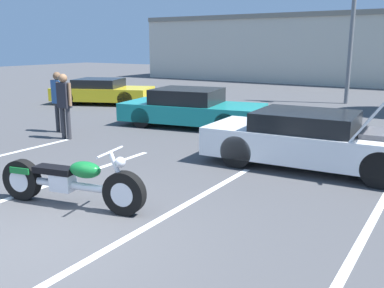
{
  "coord_description": "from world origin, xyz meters",
  "views": [
    {
      "loc": [
        4.45,
        -3.13,
        2.5
      ],
      "look_at": [
        0.58,
        3.01,
        0.8
      ],
      "focal_mm": 40.0,
      "sensor_mm": 36.0,
      "label": 1
    }
  ],
  "objects_px": {
    "parked_car_mid_row": "(191,108)",
    "spectator_by_show_car": "(64,100)",
    "show_car_hood_open": "(314,140)",
    "spectator_near_motorcycle": "(58,97)",
    "parked_car_left_row": "(102,91)",
    "light_pole": "(355,14)",
    "motorcycle": "(70,182)"
  },
  "relations": [
    {
      "from": "show_car_hood_open",
      "to": "spectator_near_motorcycle",
      "type": "distance_m",
      "value": 7.32
    },
    {
      "from": "motorcycle",
      "to": "parked_car_left_row",
      "type": "bearing_deg",
      "value": 119.45
    },
    {
      "from": "parked_car_mid_row",
      "to": "spectator_by_show_car",
      "type": "distance_m",
      "value": 3.88
    },
    {
      "from": "motorcycle",
      "to": "spectator_by_show_car",
      "type": "relative_size",
      "value": 1.46
    },
    {
      "from": "motorcycle",
      "to": "parked_car_mid_row",
      "type": "height_order",
      "value": "parked_car_mid_row"
    },
    {
      "from": "show_car_hood_open",
      "to": "spectator_by_show_car",
      "type": "relative_size",
      "value": 2.58
    },
    {
      "from": "light_pole",
      "to": "show_car_hood_open",
      "type": "height_order",
      "value": "light_pole"
    },
    {
      "from": "show_car_hood_open",
      "to": "spectator_by_show_car",
      "type": "height_order",
      "value": "show_car_hood_open"
    },
    {
      "from": "light_pole",
      "to": "parked_car_mid_row",
      "type": "relative_size",
      "value": 1.45
    },
    {
      "from": "light_pole",
      "to": "parked_car_mid_row",
      "type": "bearing_deg",
      "value": -110.55
    },
    {
      "from": "parked_car_mid_row",
      "to": "spectator_by_show_car",
      "type": "bearing_deg",
      "value": -128.78
    },
    {
      "from": "motorcycle",
      "to": "spectator_by_show_car",
      "type": "distance_m",
      "value": 5.2
    },
    {
      "from": "light_pole",
      "to": "spectator_by_show_car",
      "type": "relative_size",
      "value": 3.82
    },
    {
      "from": "light_pole",
      "to": "show_car_hood_open",
      "type": "relative_size",
      "value": 1.48
    },
    {
      "from": "light_pole",
      "to": "parked_car_left_row",
      "type": "xyz_separation_m",
      "value": [
        -8.93,
        -5.62,
        -3.18
      ]
    },
    {
      "from": "light_pole",
      "to": "parked_car_left_row",
      "type": "bearing_deg",
      "value": -147.8
    },
    {
      "from": "show_car_hood_open",
      "to": "parked_car_mid_row",
      "type": "height_order",
      "value": "show_car_hood_open"
    },
    {
      "from": "motorcycle",
      "to": "parked_car_mid_row",
      "type": "bearing_deg",
      "value": 94.79
    },
    {
      "from": "light_pole",
      "to": "motorcycle",
      "type": "xyz_separation_m",
      "value": [
        -0.93,
        -14.68,
        -3.3
      ]
    },
    {
      "from": "show_car_hood_open",
      "to": "light_pole",
      "type": "bearing_deg",
      "value": 95.43
    },
    {
      "from": "motorcycle",
      "to": "parked_car_left_row",
      "type": "distance_m",
      "value": 12.08
    },
    {
      "from": "light_pole",
      "to": "spectator_by_show_car",
      "type": "height_order",
      "value": "light_pole"
    },
    {
      "from": "parked_car_mid_row",
      "to": "parked_car_left_row",
      "type": "relative_size",
      "value": 1.02
    },
    {
      "from": "show_car_hood_open",
      "to": "spectator_near_motorcycle",
      "type": "bearing_deg",
      "value": 178.99
    },
    {
      "from": "motorcycle",
      "to": "spectator_near_motorcycle",
      "type": "height_order",
      "value": "spectator_near_motorcycle"
    },
    {
      "from": "show_car_hood_open",
      "to": "spectator_near_motorcycle",
      "type": "xyz_separation_m",
      "value": [
        -7.3,
        -0.31,
        0.45
      ]
    },
    {
      "from": "parked_car_left_row",
      "to": "spectator_by_show_car",
      "type": "xyz_separation_m",
      "value": [
        4.11,
        -5.67,
        0.52
      ]
    },
    {
      "from": "light_pole",
      "to": "spectator_by_show_car",
      "type": "bearing_deg",
      "value": -113.11
    },
    {
      "from": "parked_car_left_row",
      "to": "spectator_near_motorcycle",
      "type": "height_order",
      "value": "spectator_near_motorcycle"
    },
    {
      "from": "show_car_hood_open",
      "to": "parked_car_mid_row",
      "type": "bearing_deg",
      "value": 147.7
    },
    {
      "from": "light_pole",
      "to": "spectator_near_motorcycle",
      "type": "distance_m",
      "value": 12.45
    },
    {
      "from": "parked_car_mid_row",
      "to": "parked_car_left_row",
      "type": "bearing_deg",
      "value": 148.88
    }
  ]
}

